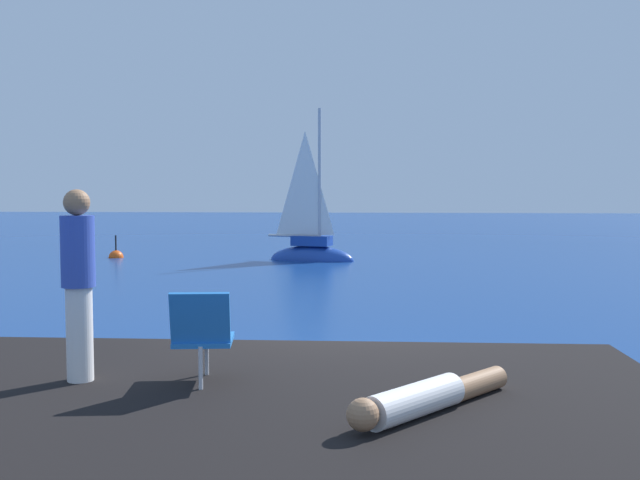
# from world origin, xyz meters

# --- Properties ---
(ground_plane) EXTENTS (160.00, 160.00, 0.00)m
(ground_plane) POSITION_xyz_m (0.00, 0.00, 0.00)
(ground_plane) COLOR navy
(shore_ledge) EXTENTS (7.09, 4.13, 0.87)m
(shore_ledge) POSITION_xyz_m (-0.52, -3.23, 0.44)
(shore_ledge) COLOR black
(shore_ledge) RESTS_ON ground
(boulder_seaward) EXTENTS (1.49, 1.14, 0.94)m
(boulder_seaward) POSITION_xyz_m (2.37, -1.29, 0.00)
(boulder_seaward) COLOR black
(boulder_seaward) RESTS_ON ground
(boulder_inland) EXTENTS (1.47, 1.20, 0.93)m
(boulder_inland) POSITION_xyz_m (-2.76, -1.43, 0.00)
(boulder_inland) COLOR black
(boulder_inland) RESTS_ON ground
(sailboat_near) EXTENTS (3.32, 1.74, 6.02)m
(sailboat_near) POSITION_xyz_m (-2.12, 17.00, 0.33)
(sailboat_near) COLOR #193D99
(sailboat_near) RESTS_ON ground
(person_sunbather) EXTENTS (1.24, 1.43, 0.25)m
(person_sunbather) POSITION_xyz_m (0.85, -3.72, 0.99)
(person_sunbather) COLOR white
(person_sunbather) RESTS_ON shore_ledge
(person_standing) EXTENTS (0.28, 0.28, 1.62)m
(person_standing) POSITION_xyz_m (-2.02, -3.07, 1.74)
(person_standing) COLOR white
(person_standing) RESTS_ON shore_ledge
(beach_chair) EXTENTS (0.56, 0.66, 0.80)m
(beach_chair) POSITION_xyz_m (-0.95, -3.10, 1.31)
(beach_chair) COLOR blue
(beach_chair) RESTS_ON shore_ledge
(marker_buoy) EXTENTS (0.56, 0.56, 1.13)m
(marker_buoy) POSITION_xyz_m (-9.63, 17.47, 0.01)
(marker_buoy) COLOR #EA5114
(marker_buoy) RESTS_ON ground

